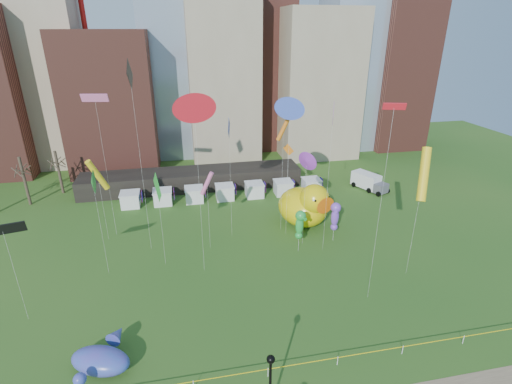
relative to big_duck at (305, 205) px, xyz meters
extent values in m
plane|color=#26561B|center=(-11.01, -24.48, -3.16)|extent=(160.00, 160.00, 0.00)
cube|color=gray|center=(-41.01, 37.52, 17.84)|extent=(14.00, 12.00, 42.00)
cube|color=brown|center=(-29.01, 31.52, 9.84)|extent=(16.00, 14.00, 26.00)
cube|color=#8C9EB2|center=(-17.01, 39.52, 24.34)|extent=(12.00, 12.00, 55.00)
cube|color=gray|center=(-7.01, 35.52, 13.84)|extent=(14.00, 14.00, 34.00)
cube|color=gray|center=(12.99, 33.52, 11.84)|extent=(16.00, 14.00, 30.00)
cube|color=#8C9EB2|center=(22.99, 37.52, 20.84)|extent=(14.00, 12.00, 48.00)
cube|color=brown|center=(32.99, 35.52, 14.84)|extent=(12.00, 12.00, 36.00)
cube|color=black|center=(-15.01, 17.52, -1.56)|extent=(38.00, 6.00, 3.20)
cube|color=white|center=(-25.01, 11.52, -2.06)|extent=(2.80, 2.80, 2.20)
cube|color=red|center=(-23.21, 11.52, -1.56)|extent=(0.08, 1.40, 1.60)
cube|color=white|center=(-20.01, 11.52, -2.06)|extent=(2.80, 2.80, 2.20)
cube|color=red|center=(-18.21, 11.52, -1.56)|extent=(0.08, 1.40, 1.60)
cube|color=white|center=(-15.01, 11.52, -2.06)|extent=(2.80, 2.80, 2.20)
cube|color=red|center=(-13.21, 11.52, -1.56)|extent=(0.08, 1.40, 1.60)
cube|color=white|center=(-10.01, 11.52, -2.06)|extent=(2.80, 2.80, 2.20)
cube|color=red|center=(-8.21, 11.52, -1.56)|extent=(0.08, 1.40, 1.60)
cube|color=white|center=(-5.01, 11.52, -2.06)|extent=(2.80, 2.80, 2.20)
cube|color=red|center=(-3.21, 11.52, -1.56)|extent=(0.08, 1.40, 1.60)
cube|color=white|center=(-0.01, 11.52, -2.06)|extent=(2.80, 2.80, 2.20)
cube|color=red|center=(1.79, 11.52, -1.56)|extent=(0.08, 1.40, 1.60)
cube|color=white|center=(4.99, 11.52, -2.06)|extent=(2.80, 2.80, 2.20)
cube|color=red|center=(6.79, 11.52, -1.56)|extent=(0.08, 1.40, 1.60)
cylinder|color=#382B21|center=(-41.01, 15.52, 0.84)|extent=(0.44, 0.44, 8.00)
cylinder|color=#382B21|center=(-37.01, 19.52, 0.59)|extent=(0.44, 0.44, 7.50)
cylinder|color=white|center=(-11.01, -24.48, -2.71)|extent=(0.06, 0.06, 0.90)
cylinder|color=white|center=(-5.01, -24.48, -2.71)|extent=(0.06, 0.06, 0.90)
cylinder|color=white|center=(0.99, -24.48, -2.71)|extent=(0.06, 0.06, 0.90)
cylinder|color=white|center=(6.99, -24.48, -2.71)|extent=(0.06, 0.06, 0.90)
cube|color=yellow|center=(-11.01, -24.48, -2.36)|extent=(50.00, 0.02, 0.07)
ellipsoid|color=yellow|center=(-0.19, 0.49, -0.47)|extent=(8.83, 9.48, 5.39)
ellipsoid|color=yellow|center=(-1.25, 3.27, -0.61)|extent=(2.17, 1.94, 2.18)
sphere|color=yellow|center=(0.67, -1.76, 1.70)|extent=(5.23, 5.23, 4.05)
cone|color=orange|center=(1.29, -3.37, 1.56)|extent=(2.73, 2.50, 2.23)
sphere|color=white|center=(0.03, -3.20, 2.24)|extent=(0.73, 0.73, 0.73)
sphere|color=white|center=(2.11, -2.40, 2.24)|extent=(0.73, 0.73, 0.73)
sphere|color=black|center=(0.15, -3.52, 2.24)|extent=(0.36, 0.36, 0.36)
sphere|color=black|center=(2.23, -2.73, 2.24)|extent=(0.36, 0.36, 0.36)
ellipsoid|color=white|center=(2.21, 2.04, -1.84)|extent=(4.09, 4.47, 2.64)
ellipsoid|color=white|center=(1.82, 3.44, -1.91)|extent=(1.03, 0.89, 1.07)
sphere|color=white|center=(2.54, 0.90, -0.78)|extent=(2.45, 2.45, 1.98)
cone|color=orange|center=(2.76, 0.09, -0.85)|extent=(1.29, 1.16, 1.09)
sphere|color=white|center=(2.16, 0.23, -0.52)|extent=(0.36, 0.36, 0.36)
sphere|color=white|center=(3.21, 0.53, -0.52)|extent=(0.36, 0.36, 0.36)
sphere|color=black|center=(2.21, 0.07, -0.52)|extent=(0.18, 0.18, 0.18)
sphere|color=black|center=(3.25, 0.37, -0.52)|extent=(0.18, 0.18, 0.18)
cylinder|color=silver|center=(-2.88, -6.51, -1.31)|extent=(0.03, 0.03, 3.70)
ellipsoid|color=green|center=(-2.88, -6.51, 0.54)|extent=(1.20, 1.08, 2.56)
sphere|color=green|center=(-2.88, -6.66, 1.91)|extent=(1.63, 1.63, 1.30)
cone|color=green|center=(-2.88, -7.25, 1.84)|extent=(0.68, 0.91, 0.46)
sphere|color=green|center=(-2.88, -6.46, -0.93)|extent=(0.91, 0.91, 0.91)
cylinder|color=silver|center=(2.45, -4.92, -1.41)|extent=(0.03, 0.03, 3.51)
ellipsoid|color=#7E45D0|center=(2.45, -4.92, 0.35)|extent=(1.26, 1.15, 2.62)
sphere|color=#7E45D0|center=(2.45, -5.07, 1.75)|extent=(1.72, 1.72, 1.34)
cone|color=#7E45D0|center=(2.45, -5.67, 1.69)|extent=(0.73, 0.95, 0.47)
sphere|color=#7E45D0|center=(2.45, -4.87, -1.15)|extent=(0.93, 0.93, 0.93)
ellipsoid|color=#563EAB|center=(-24.38, -21.07, -2.18)|extent=(5.76, 4.52, 1.96)
cone|color=#563EAB|center=(-23.31, -18.55, -1.89)|extent=(1.88, 1.98, 1.37)
sphere|color=#563EAB|center=(-25.38, -23.42, -1.40)|extent=(0.98, 0.98, 0.98)
sphere|color=black|center=(-11.62, -27.68, 2.16)|extent=(0.60, 0.60, 0.60)
cone|color=black|center=(-11.62, -27.68, 2.48)|extent=(0.21, 0.21, 0.27)
cube|color=white|center=(14.98, 11.22, -1.63)|extent=(4.22, 5.47, 2.46)
cube|color=#595960|center=(16.31, 8.36, -2.13)|extent=(2.80, 2.56, 1.58)
cylinder|color=black|center=(14.61, 9.09, -2.72)|extent=(0.60, 0.91, 0.89)
cylinder|color=black|center=(16.85, 10.13, -2.72)|extent=(0.60, 0.91, 0.89)
cylinder|color=black|center=(13.20, 12.13, -2.72)|extent=(0.60, 0.91, 0.89)
cylinder|color=black|center=(15.44, 13.17, -2.72)|extent=(0.60, 0.91, 0.89)
cylinder|color=silver|center=(1.56, -16.82, 6.86)|extent=(0.02, 0.02, 20.04)
cube|color=red|center=(1.56, -16.82, 16.88)|extent=(1.95, 0.87, 0.61)
cylinder|color=silver|center=(-13.79, -3.48, 1.31)|extent=(0.02, 0.02, 8.94)
cylinder|color=pink|center=(-13.79, -3.48, 5.78)|extent=(1.85, 0.95, 3.03)
cylinder|color=silver|center=(-21.28, -2.26, 7.66)|extent=(0.02, 0.02, 21.64)
cube|color=black|center=(-21.28, -2.26, 18.48)|extent=(0.30, 3.28, 3.28)
cylinder|color=silver|center=(-25.84, -6.86, 2.54)|extent=(0.02, 0.02, 11.40)
cone|color=green|center=(-25.84, -6.86, 8.24)|extent=(0.58, 2.35, 2.33)
cylinder|color=silver|center=(7.88, -13.72, 2.97)|extent=(0.02, 0.02, 12.26)
cylinder|color=yellow|center=(7.88, -13.72, 9.10)|extent=(2.38, 3.28, 5.49)
cylinder|color=silver|center=(-10.59, -0.78, 4.32)|extent=(0.02, 0.02, 14.96)
cube|color=blue|center=(-10.59, -0.78, 11.79)|extent=(0.57, 2.44, 2.49)
cylinder|color=silver|center=(-3.61, -0.52, 4.06)|extent=(0.02, 0.02, 14.45)
cylinder|color=orange|center=(-3.61, -0.52, 11.29)|extent=(1.88, 0.61, 3.17)
cylinder|color=silver|center=(0.33, -6.74, 5.58)|extent=(0.02, 0.02, 17.48)
cube|color=purple|center=(0.33, -6.74, 14.32)|extent=(1.05, 2.45, 2.64)
cylinder|color=silver|center=(-14.94, -8.33, 6.31)|extent=(0.02, 0.02, 18.94)
cone|color=red|center=(-14.94, -8.33, 15.78)|extent=(2.97, 0.91, 2.95)
cylinder|color=silver|center=(-26.15, 2.57, 6.10)|extent=(0.02, 0.02, 18.52)
cube|color=pink|center=(-26.15, 2.57, 15.36)|extent=(3.24, 1.04, 0.98)
cylinder|color=silver|center=(-32.45, -13.27, 1.80)|extent=(0.02, 0.02, 9.92)
cube|color=black|center=(-32.45, -13.27, 6.76)|extent=(3.72, 1.32, 1.13)
cylinder|color=silver|center=(-19.42, -6.18, 1.83)|extent=(0.02, 0.02, 9.98)
cube|color=green|center=(-19.42, -6.18, 6.82)|extent=(0.94, 3.23, 3.35)
cylinder|color=silver|center=(-27.07, 1.54, 1.42)|extent=(0.02, 0.02, 9.16)
cylinder|color=yellow|center=(-27.07, 1.54, 6.00)|extent=(2.55, 2.09, 4.40)
cylinder|color=silver|center=(-3.25, -1.85, 5.46)|extent=(0.02, 0.02, 17.24)
cone|color=blue|center=(-3.25, -1.85, 14.08)|extent=(2.22, 2.17, 2.76)
cylinder|color=silver|center=(-2.08, 2.15, 2.24)|extent=(0.02, 0.02, 10.80)
cube|color=orange|center=(-2.08, 2.15, 7.64)|extent=(1.24, 1.15, 1.66)
cylinder|color=silver|center=(-1.85, -4.92, 2.56)|extent=(0.02, 0.02, 11.45)
cone|color=purple|center=(-1.85, -4.92, 8.29)|extent=(1.09, 2.08, 2.14)
camera|label=1|loc=(-16.51, -46.75, 23.02)|focal=27.00mm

